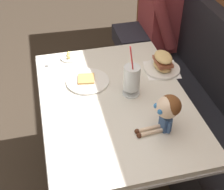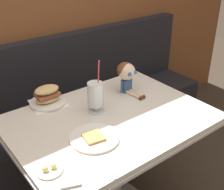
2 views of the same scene
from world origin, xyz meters
name	(u,v)px [view 1 (image 1 of 2)]	position (x,y,z in m)	size (l,w,h in m)	color
ground_plane	(89,185)	(0.00, 0.00, 0.00)	(8.00, 8.00, 0.00)	#382D23
booth_bench	(206,132)	(0.00, 0.81, 0.33)	(2.60, 0.48, 1.00)	black
diner_table	(115,125)	(0.00, 0.18, 0.54)	(1.11, 0.81, 0.74)	silver
toast_plate	(88,81)	(-0.19, 0.06, 0.75)	(0.25, 0.25, 0.03)	white
milkshake_glass	(132,79)	(-0.03, 0.28, 0.84)	(0.10, 0.10, 0.32)	silver
sandwich_plate	(163,64)	(-0.20, 0.53, 0.79)	(0.23, 0.23, 0.12)	white
butter_saucer	(69,57)	(-0.47, -0.01, 0.75)	(0.12, 0.12, 0.04)	white
butter_knife	(47,65)	(-0.41, -0.15, 0.74)	(0.23, 0.11, 0.01)	silver
seated_doll	(167,109)	(0.27, 0.36, 0.87)	(0.12, 0.22, 0.20)	#385689
diner_patron	(155,12)	(-0.99, 0.76, 0.74)	(0.55, 0.48, 0.81)	maroon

